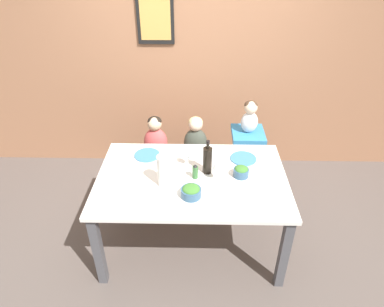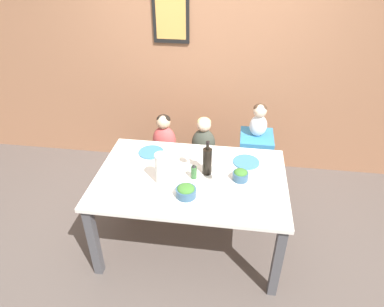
{
  "view_description": "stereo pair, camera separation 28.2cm",
  "coord_description": "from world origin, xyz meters",
  "views": [
    {
      "loc": [
        0.05,
        -2.29,
        2.48
      ],
      "look_at": [
        0.0,
        0.08,
        0.94
      ],
      "focal_mm": 32.0,
      "sensor_mm": 36.0,
      "label": 1
    },
    {
      "loc": [
        0.33,
        -2.27,
        2.48
      ],
      "look_at": [
        0.0,
        0.08,
        0.94
      ],
      "focal_mm": 32.0,
      "sensor_mm": 36.0,
      "label": 2
    }
  ],
  "objects": [
    {
      "name": "salad_bowl_small",
      "position": [
        0.41,
        0.02,
        0.81
      ],
      "size": [
        0.13,
        0.13,
        0.09
      ],
      "color": "#335675",
      "rests_on": "dining_table"
    },
    {
      "name": "ground_plane",
      "position": [
        0.0,
        0.0,
        0.0
      ],
      "size": [
        14.0,
        14.0,
        0.0
      ],
      "primitive_type": "plane",
      "color": "#564C47"
    },
    {
      "name": "wine_bottle",
      "position": [
        0.13,
        0.07,
        0.89
      ],
      "size": [
        0.08,
        0.08,
        0.31
      ],
      "color": "black",
      "rests_on": "dining_table"
    },
    {
      "name": "wine_glass_near",
      "position": [
        0.21,
        -0.04,
        0.88
      ],
      "size": [
        0.07,
        0.07,
        0.17
      ],
      "color": "white",
      "rests_on": "dining_table"
    },
    {
      "name": "dinner_plate_back_right",
      "position": [
        0.46,
        0.27,
        0.77
      ],
      "size": [
        0.24,
        0.24,
        0.01
      ],
      "color": "teal",
      "rests_on": "dining_table"
    },
    {
      "name": "salad_bowl_large",
      "position": [
        0.0,
        -0.25,
        0.81
      ],
      "size": [
        0.16,
        0.16,
        0.09
      ],
      "color": "#335675",
      "rests_on": "dining_table"
    },
    {
      "name": "chair_far_center",
      "position": [
        0.02,
        0.78,
        0.39
      ],
      "size": [
        0.39,
        0.43,
        0.46
      ],
      "color": "silver",
      "rests_on": "ground_plane"
    },
    {
      "name": "person_baby_right",
      "position": [
        0.56,
        0.78,
        0.94
      ],
      "size": [
        0.17,
        0.14,
        0.34
      ],
      "color": "silver",
      "rests_on": "chair_right_highchair"
    },
    {
      "name": "chair_far_left",
      "position": [
        -0.4,
        0.78,
        0.39
      ],
      "size": [
        0.39,
        0.43,
        0.46
      ],
      "color": "silver",
      "rests_on": "ground_plane"
    },
    {
      "name": "condiment_bottle_hot_sauce",
      "position": [
        0.03,
        -0.01,
        0.82
      ],
      "size": [
        0.05,
        0.05,
        0.13
      ],
      "color": "#336633",
      "rests_on": "dining_table"
    },
    {
      "name": "person_child_left",
      "position": [
        -0.4,
        0.78,
        0.68
      ],
      "size": [
        0.25,
        0.18,
        0.45
      ],
      "color": "#C64C4C",
      "rests_on": "chair_far_left"
    },
    {
      "name": "dinner_plate_back_left",
      "position": [
        -0.42,
        0.31,
        0.77
      ],
      "size": [
        0.24,
        0.24,
        0.01
      ],
      "color": "teal",
      "rests_on": "dining_table"
    },
    {
      "name": "wall_back",
      "position": [
        -0.0,
        1.42,
        1.35
      ],
      "size": [
        10.0,
        0.09,
        2.7
      ],
      "color": "#9E6B4C",
      "rests_on": "ground_plane"
    },
    {
      "name": "wine_glass_far",
      "position": [
        -0.04,
        0.17,
        0.88
      ],
      "size": [
        0.07,
        0.07,
        0.17
      ],
      "color": "white",
      "rests_on": "dining_table"
    },
    {
      "name": "dinner_plate_front_left",
      "position": [
        -0.5,
        -0.26,
        0.77
      ],
      "size": [
        0.24,
        0.24,
        0.01
      ],
      "color": "silver",
      "rests_on": "dining_table"
    },
    {
      "name": "person_child_center",
      "position": [
        0.02,
        0.78,
        0.68
      ],
      "size": [
        0.25,
        0.18,
        0.45
      ],
      "color": "#3D4238",
      "rests_on": "chair_far_center"
    },
    {
      "name": "dining_table",
      "position": [
        0.0,
        0.0,
        0.67
      ],
      "size": [
        1.59,
        1.04,
        0.76
      ],
      "color": "white",
      "rests_on": "ground_plane"
    },
    {
      "name": "chair_right_highchair",
      "position": [
        0.56,
        0.78,
        0.59
      ],
      "size": [
        0.33,
        0.37,
        0.76
      ],
      "color": "silver",
      "rests_on": "ground_plane"
    },
    {
      "name": "paper_towel_roll",
      "position": [
        -0.22,
        -0.11,
        0.9
      ],
      "size": [
        0.1,
        0.1,
        0.27
      ],
      "color": "white",
      "rests_on": "dining_table"
    }
  ]
}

